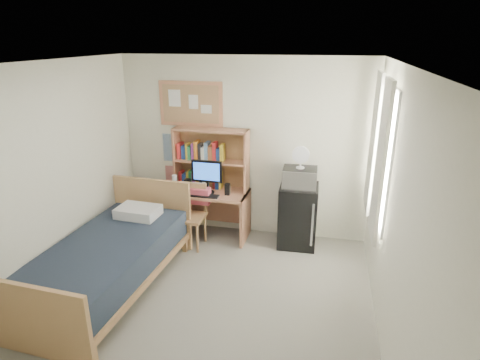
% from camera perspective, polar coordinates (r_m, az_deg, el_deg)
% --- Properties ---
extents(floor, '(3.60, 4.20, 0.02)m').
position_cam_1_polar(floor, '(4.57, -5.20, -18.74)').
color(floor, gray).
rests_on(floor, ground).
extents(ceiling, '(3.60, 4.20, 0.02)m').
position_cam_1_polar(ceiling, '(3.59, -6.53, 15.98)').
color(ceiling, white).
rests_on(ceiling, wall_back).
extents(wall_back, '(3.60, 0.04, 2.60)m').
position_cam_1_polar(wall_back, '(5.82, 0.60, 4.50)').
color(wall_back, white).
rests_on(wall_back, floor).
extents(wall_left, '(0.04, 4.20, 2.60)m').
position_cam_1_polar(wall_left, '(4.75, -26.92, -1.26)').
color(wall_left, white).
rests_on(wall_left, floor).
extents(wall_right, '(0.04, 4.20, 2.60)m').
position_cam_1_polar(wall_right, '(3.78, 21.29, -5.57)').
color(wall_right, white).
rests_on(wall_right, floor).
extents(window_unit, '(0.10, 1.40, 1.70)m').
position_cam_1_polar(window_unit, '(4.79, 19.24, 3.77)').
color(window_unit, white).
rests_on(window_unit, wall_right).
extents(curtain_left, '(0.04, 0.55, 1.70)m').
position_cam_1_polar(curtain_left, '(4.41, 19.36, 2.41)').
color(curtain_left, white).
rests_on(curtain_left, wall_right).
extents(curtain_right, '(0.04, 0.55, 1.70)m').
position_cam_1_polar(curtain_right, '(5.17, 18.47, 4.98)').
color(curtain_right, white).
rests_on(curtain_right, wall_right).
extents(bulletin_board, '(0.94, 0.03, 0.64)m').
position_cam_1_polar(bulletin_board, '(5.88, -7.00, 10.70)').
color(bulletin_board, tan).
rests_on(bulletin_board, wall_back).
extents(poster_wave, '(0.30, 0.01, 0.42)m').
position_cam_1_polar(poster_wave, '(6.13, -9.56, 4.55)').
color(poster_wave, '#265C99').
rests_on(poster_wave, wall_back).
extents(poster_japan, '(0.28, 0.01, 0.36)m').
position_cam_1_polar(poster_japan, '(6.27, -9.32, 0.40)').
color(poster_japan, red).
rests_on(poster_japan, wall_back).
extents(desk, '(1.15, 0.60, 0.71)m').
position_cam_1_polar(desk, '(5.97, -4.38, -4.80)').
color(desk, tan).
rests_on(desk, floor).
extents(desk_chair, '(0.46, 0.46, 0.90)m').
position_cam_1_polar(desk_chair, '(5.68, -7.21, -5.18)').
color(desk_chair, tan).
rests_on(desk_chair, floor).
extents(mini_fridge, '(0.54, 0.54, 0.89)m').
position_cam_1_polar(mini_fridge, '(5.74, 8.22, -5.02)').
color(mini_fridge, black).
rests_on(mini_fridge, floor).
extents(bed, '(1.24, 2.27, 0.61)m').
position_cam_1_polar(bed, '(5.03, -18.21, -11.51)').
color(bed, '#1A222F').
rests_on(bed, floor).
extents(hutch, '(1.10, 0.31, 0.89)m').
position_cam_1_polar(hutch, '(5.82, -4.12, 2.99)').
color(hutch, tan).
rests_on(hutch, desk).
extents(monitor, '(0.44, 0.05, 0.47)m').
position_cam_1_polar(monitor, '(5.70, -4.72, 0.37)').
color(monitor, black).
rests_on(monitor, desk).
extents(keyboard, '(0.42, 0.14, 0.02)m').
position_cam_1_polar(keyboard, '(5.65, -5.10, -2.24)').
color(keyboard, black).
rests_on(keyboard, desk).
extents(speaker_left, '(0.08, 0.08, 0.19)m').
position_cam_1_polar(speaker_left, '(5.84, -7.47, -0.71)').
color(speaker_left, black).
rests_on(speaker_left, desk).
extents(speaker_right, '(0.07, 0.07, 0.17)m').
position_cam_1_polar(speaker_right, '(5.66, -1.80, -1.32)').
color(speaker_right, black).
rests_on(speaker_right, desk).
extents(water_bottle, '(0.07, 0.07, 0.24)m').
position_cam_1_polar(water_bottle, '(5.86, -9.26, -0.43)').
color(water_bottle, white).
rests_on(water_bottle, desk).
extents(hoodie, '(0.49, 0.16, 0.23)m').
position_cam_1_polar(hoodie, '(5.75, -6.61, -2.13)').
color(hoodie, '#D55160').
rests_on(hoodie, desk_chair).
extents(microwave, '(0.47, 0.36, 0.27)m').
position_cam_1_polar(microwave, '(5.51, 8.49, 0.36)').
color(microwave, silver).
rests_on(microwave, mini_fridge).
extents(desk_fan, '(0.23, 0.23, 0.28)m').
position_cam_1_polar(desk_fan, '(5.42, 8.64, 3.08)').
color(desk_fan, white).
rests_on(desk_fan, microwave).
extents(pillow, '(0.56, 0.41, 0.13)m').
position_cam_1_polar(pillow, '(5.42, -14.27, -4.39)').
color(pillow, white).
rests_on(pillow, bed).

